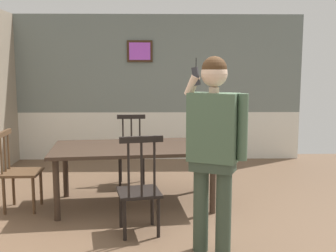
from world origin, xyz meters
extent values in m
plane|color=brown|center=(0.00, 0.00, 0.00)|extent=(7.28, 7.28, 0.00)
cube|color=slate|center=(0.00, 3.31, 1.75)|extent=(5.23, 0.12, 1.75)
cube|color=silver|center=(0.00, 3.32, 0.44)|extent=(5.23, 0.14, 0.87)
cube|color=silver|center=(0.00, 3.29, 0.87)|extent=(5.23, 0.05, 0.06)
cube|color=#382314|center=(-0.32, 3.23, 1.98)|extent=(0.46, 0.03, 0.38)
cube|color=#B64EDA|center=(-0.32, 3.22, 1.98)|extent=(0.38, 0.01, 0.30)
cube|color=#38281E|center=(-0.28, 0.70, 0.72)|extent=(2.07, 1.27, 0.04)
cylinder|color=#38281E|center=(-1.11, 0.18, 0.35)|extent=(0.07, 0.07, 0.70)
cylinder|color=#38281E|center=(0.65, 0.37, 0.35)|extent=(0.07, 0.07, 0.70)
cylinder|color=#38281E|center=(-1.20, 1.03, 0.35)|extent=(0.07, 0.07, 0.70)
cylinder|color=#38281E|center=(0.55, 1.22, 0.35)|extent=(0.07, 0.07, 0.70)
cube|color=#513823|center=(-1.60, 0.55, 0.45)|extent=(0.43, 0.43, 0.03)
cube|color=#513823|center=(-1.79, 0.55, 0.92)|extent=(0.05, 0.42, 0.06)
cylinder|color=#513823|center=(-1.79, 0.67, 0.71)|extent=(0.02, 0.02, 0.49)
cylinder|color=#513823|center=(-1.79, 0.55, 0.71)|extent=(0.02, 0.02, 0.49)
cylinder|color=#513823|center=(-1.79, 0.42, 0.71)|extent=(0.02, 0.02, 0.49)
cylinder|color=#513823|center=(-1.44, 0.73, 0.22)|extent=(0.04, 0.04, 0.44)
cylinder|color=#513823|center=(-1.43, 0.39, 0.22)|extent=(0.04, 0.04, 0.44)
cylinder|color=#513823|center=(-1.77, 0.72, 0.22)|extent=(0.04, 0.04, 0.44)
cylinder|color=#513823|center=(-1.76, 0.38, 0.22)|extent=(0.04, 0.04, 0.44)
cube|color=black|center=(-0.37, 1.57, 0.45)|extent=(0.44, 0.44, 0.03)
cube|color=black|center=(-0.38, 1.76, 0.97)|extent=(0.41, 0.06, 0.06)
cylinder|color=black|center=(-0.26, 1.77, 0.73)|extent=(0.02, 0.02, 0.53)
cylinder|color=black|center=(-0.38, 1.76, 0.73)|extent=(0.02, 0.02, 0.53)
cylinder|color=black|center=(-0.51, 1.75, 0.73)|extent=(0.02, 0.02, 0.53)
cylinder|color=black|center=(-0.20, 1.42, 0.22)|extent=(0.04, 0.04, 0.44)
cylinder|color=black|center=(-0.53, 1.40, 0.22)|extent=(0.04, 0.04, 0.44)
cylinder|color=black|center=(-0.22, 1.75, 0.22)|extent=(0.04, 0.04, 0.44)
cylinder|color=black|center=(-0.55, 1.73, 0.22)|extent=(0.04, 0.04, 0.44)
cube|color=black|center=(-0.18, -0.17, 0.43)|extent=(0.50, 0.50, 0.03)
cube|color=black|center=(-0.14, -0.36, 1.01)|extent=(0.42, 0.12, 0.06)
cylinder|color=black|center=(-0.27, -0.39, 0.74)|extent=(0.02, 0.02, 0.59)
cylinder|color=black|center=(-0.14, -0.36, 0.74)|extent=(0.02, 0.02, 0.59)
cylinder|color=black|center=(-0.02, -0.33, 0.74)|extent=(0.02, 0.02, 0.59)
cylinder|color=black|center=(-0.38, -0.04, 0.21)|extent=(0.04, 0.04, 0.41)
cylinder|color=black|center=(-0.05, 0.02, 0.21)|extent=(0.04, 0.04, 0.41)
cylinder|color=black|center=(-0.31, -0.37, 0.21)|extent=(0.04, 0.04, 0.41)
cylinder|color=black|center=(0.02, -0.30, 0.21)|extent=(0.04, 0.04, 0.41)
cylinder|color=#3A493A|center=(0.61, -0.69, 0.43)|extent=(0.14, 0.14, 0.86)
cylinder|color=#3A493A|center=(0.41, -0.60, 0.43)|extent=(0.14, 0.14, 0.86)
cube|color=#3A493A|center=(0.51, -0.65, 0.83)|extent=(0.44, 0.35, 0.12)
cube|color=#4C664C|center=(0.51, -0.65, 1.16)|extent=(0.49, 0.39, 0.61)
cylinder|color=#4C664C|center=(0.75, -0.75, 1.18)|extent=(0.09, 0.09, 0.58)
cylinder|color=beige|center=(0.32, -0.58, 1.53)|extent=(0.17, 0.17, 0.20)
cylinder|color=beige|center=(0.51, -0.65, 1.49)|extent=(0.09, 0.09, 0.05)
sphere|color=beige|center=(0.51, -0.65, 1.63)|extent=(0.23, 0.23, 0.23)
sphere|color=#472D19|center=(0.51, -0.65, 1.67)|extent=(0.22, 0.22, 0.22)
cube|color=#2D2D33|center=(0.35, -0.61, 1.61)|extent=(0.09, 0.06, 0.17)
cylinder|color=black|center=(0.35, -0.61, 1.73)|extent=(0.01, 0.01, 0.08)
camera|label=1|loc=(0.04, -4.21, 1.68)|focal=43.80mm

